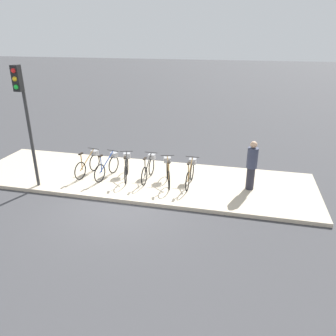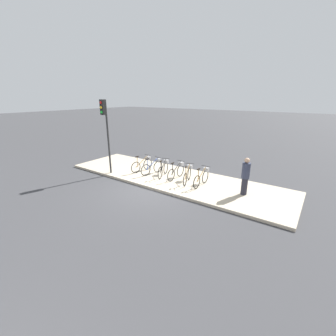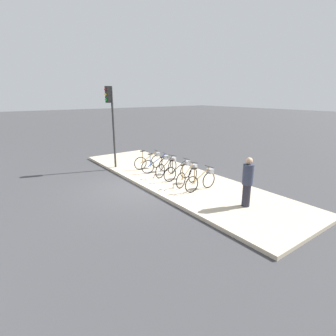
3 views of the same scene
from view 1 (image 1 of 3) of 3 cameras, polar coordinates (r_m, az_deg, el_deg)
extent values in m
plane|color=#38383A|center=(10.27, -7.98, -6.08)|extent=(120.00, 120.00, 0.00)
cube|color=#B7A88E|center=(11.71, -4.97, -1.90)|extent=(12.06, 3.48, 0.12)
torus|color=black|center=(11.77, -15.03, -0.48)|extent=(0.13, 0.63, 0.64)
torus|color=black|center=(12.41, -12.66, 0.96)|extent=(0.13, 0.63, 0.64)
cylinder|color=olive|center=(11.99, -13.92, 1.39)|extent=(0.17, 0.88, 0.54)
cylinder|color=olive|center=(11.75, -14.82, 1.01)|extent=(0.04, 0.04, 0.57)
cube|color=black|center=(11.65, -14.97, 2.41)|extent=(0.10, 0.21, 0.04)
cylinder|color=#262626|center=(12.23, -12.87, 3.32)|extent=(0.46, 0.09, 0.02)
cube|color=gray|center=(12.33, -12.67, 2.60)|extent=(0.27, 0.23, 0.18)
torus|color=black|center=(11.41, -11.80, -0.91)|extent=(0.15, 0.63, 0.64)
torus|color=black|center=(12.06, -9.44, 0.58)|extent=(0.15, 0.63, 0.64)
cylinder|color=navy|center=(11.64, -10.67, 1.02)|extent=(0.19, 0.88, 0.54)
cylinder|color=navy|center=(11.39, -11.57, 0.63)|extent=(0.04, 0.04, 0.57)
cube|color=black|center=(11.28, -11.69, 2.07)|extent=(0.11, 0.21, 0.04)
cylinder|color=#262626|center=(11.88, -9.60, 3.01)|extent=(0.46, 0.11, 0.02)
cube|color=gray|center=(11.98, -9.41, 2.27)|extent=(0.27, 0.24, 0.18)
torus|color=black|center=(11.12, -7.41, -1.22)|extent=(0.21, 0.62, 0.64)
torus|color=black|center=(11.92, -7.12, 0.45)|extent=(0.21, 0.62, 0.64)
cylinder|color=black|center=(11.43, -7.32, 0.83)|extent=(0.28, 0.86, 0.54)
cylinder|color=black|center=(11.12, -7.44, 0.37)|extent=(0.04, 0.04, 0.57)
cube|color=black|center=(11.01, -7.52, 1.85)|extent=(0.12, 0.21, 0.04)
cylinder|color=#262626|center=(11.73, -7.24, 2.90)|extent=(0.45, 0.15, 0.02)
cube|color=gray|center=(11.84, -7.19, 2.16)|extent=(0.29, 0.26, 0.18)
torus|color=black|center=(10.97, -4.16, -1.44)|extent=(0.04, 0.64, 0.64)
torus|color=black|center=(11.73, -2.90, 0.23)|extent=(0.04, 0.64, 0.64)
cylinder|color=black|center=(11.25, -3.54, 0.62)|extent=(0.03, 0.89, 0.54)
cylinder|color=black|center=(10.96, -4.02, 0.17)|extent=(0.03, 0.03, 0.57)
cube|color=black|center=(10.85, -4.06, 1.67)|extent=(0.07, 0.20, 0.04)
cylinder|color=#262626|center=(11.54, -2.95, 2.72)|extent=(0.46, 0.02, 0.02)
cube|color=gray|center=(11.65, -2.87, 1.97)|extent=(0.24, 0.20, 0.18)
torus|color=black|center=(10.64, 0.16, -2.15)|extent=(0.22, 0.62, 0.64)
torus|color=black|center=(11.44, -0.11, -0.34)|extent=(0.22, 0.62, 0.64)
cylinder|color=olive|center=(10.94, 0.02, 0.01)|extent=(0.29, 0.86, 0.54)
cylinder|color=olive|center=(10.63, 0.12, -0.49)|extent=(0.04, 0.04, 0.57)
cube|color=black|center=(10.52, 0.13, 1.05)|extent=(0.12, 0.21, 0.04)
cylinder|color=#262626|center=(11.24, -0.11, 2.20)|extent=(0.45, 0.16, 0.02)
cube|color=gray|center=(11.35, -0.12, 1.43)|extent=(0.29, 0.26, 0.18)
torus|color=black|center=(10.55, 3.41, -2.41)|extent=(0.04, 0.64, 0.64)
torus|color=black|center=(11.34, 4.20, -0.61)|extent=(0.04, 0.64, 0.64)
cylinder|color=olive|center=(10.85, 3.86, -0.24)|extent=(0.03, 0.89, 0.54)
cylinder|color=olive|center=(10.55, 3.56, -0.73)|extent=(0.03, 0.03, 0.57)
cube|color=black|center=(10.43, 3.60, 0.81)|extent=(0.07, 0.20, 0.04)
cylinder|color=#262626|center=(11.14, 4.28, 1.95)|extent=(0.46, 0.02, 0.02)
cube|color=gray|center=(11.25, 4.30, 1.18)|extent=(0.24, 0.20, 0.18)
cylinder|color=#23232D|center=(10.98, 14.14, -1.74)|extent=(0.26, 0.26, 0.75)
cylinder|color=#2D3347|center=(10.72, 14.49, 1.72)|extent=(0.34, 0.34, 0.67)
sphere|color=tan|center=(10.58, 14.72, 3.96)|extent=(0.22, 0.22, 0.22)
cylinder|color=#2D2D2D|center=(11.26, -22.97, 6.28)|extent=(0.10, 0.10, 3.90)
cube|color=black|center=(10.84, -24.80, 13.99)|extent=(0.24, 0.20, 0.75)
sphere|color=red|center=(10.74, -25.32, 15.07)|extent=(0.14, 0.14, 0.14)
sphere|color=gold|center=(10.76, -25.12, 13.87)|extent=(0.14, 0.14, 0.14)
sphere|color=green|center=(10.79, -24.91, 12.67)|extent=(0.14, 0.14, 0.14)
camera|label=2|loc=(3.01, 81.35, -10.14)|focal=24.00mm
camera|label=3|loc=(6.35, 68.33, -3.16)|focal=28.00mm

